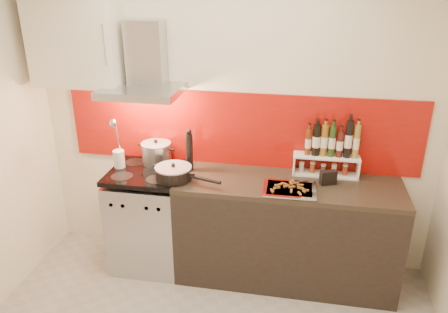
% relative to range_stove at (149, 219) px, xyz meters
% --- Properties ---
extents(back_wall, '(3.40, 0.02, 2.60)m').
position_rel_range_stove_xyz_m(back_wall, '(0.70, 0.30, 0.86)').
color(back_wall, silver).
rests_on(back_wall, ground).
extents(backsplash, '(3.00, 0.02, 0.64)m').
position_rel_range_stove_xyz_m(backsplash, '(0.75, 0.29, 0.78)').
color(backsplash, '#960E08').
rests_on(backsplash, back_wall).
extents(range_stove, '(0.60, 0.60, 0.91)m').
position_rel_range_stove_xyz_m(range_stove, '(0.00, 0.00, 0.00)').
color(range_stove, '#B7B7BA').
rests_on(range_stove, ground).
extents(counter, '(1.80, 0.60, 0.90)m').
position_rel_range_stove_xyz_m(counter, '(1.20, 0.00, 0.01)').
color(counter, black).
rests_on(counter, ground).
extents(range_hood, '(0.62, 0.50, 0.61)m').
position_rel_range_stove_xyz_m(range_hood, '(0.00, 0.14, 1.30)').
color(range_hood, '#B7B7BA').
rests_on(range_hood, back_wall).
extents(upper_cabinet, '(0.70, 0.35, 0.72)m').
position_rel_range_stove_xyz_m(upper_cabinet, '(-0.55, 0.13, 1.51)').
color(upper_cabinet, white).
rests_on(upper_cabinet, back_wall).
extents(stock_pot, '(0.26, 0.26, 0.22)m').
position_rel_range_stove_xyz_m(stock_pot, '(0.05, 0.17, 0.56)').
color(stock_pot, '#B7B7BA').
rests_on(stock_pot, range_stove).
extents(saute_pan, '(0.56, 0.30, 0.14)m').
position_rel_range_stove_xyz_m(saute_pan, '(0.29, -0.11, 0.52)').
color(saute_pan, black).
rests_on(saute_pan, range_stove).
extents(utensil_jar, '(0.10, 0.14, 0.46)m').
position_rel_range_stove_xyz_m(utensil_jar, '(-0.24, 0.02, 0.60)').
color(utensil_jar, silver).
rests_on(utensil_jar, range_stove).
extents(pepper_mill, '(0.06, 0.06, 0.37)m').
position_rel_range_stove_xyz_m(pepper_mill, '(0.36, 0.10, 0.64)').
color(pepper_mill, black).
rests_on(pepper_mill, counter).
extents(step_shelf, '(0.53, 0.15, 0.48)m').
position_rel_range_stove_xyz_m(step_shelf, '(1.50, 0.20, 0.67)').
color(step_shelf, white).
rests_on(step_shelf, counter).
extents(caddy_box, '(0.14, 0.10, 0.11)m').
position_rel_range_stove_xyz_m(caddy_box, '(1.50, 0.03, 0.52)').
color(caddy_box, black).
rests_on(caddy_box, counter).
extents(baking_tray, '(0.41, 0.32, 0.03)m').
position_rel_range_stove_xyz_m(baking_tray, '(1.21, -0.14, 0.47)').
color(baking_tray, silver).
rests_on(baking_tray, counter).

